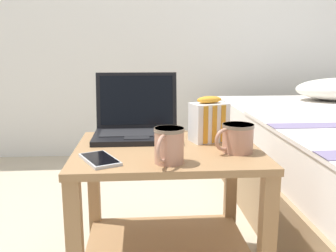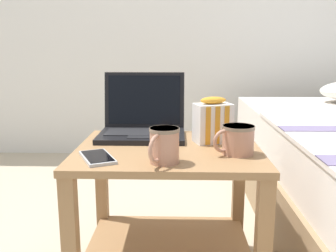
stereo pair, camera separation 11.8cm
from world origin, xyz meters
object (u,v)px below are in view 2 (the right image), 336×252
laptop (143,123)px  snack_bag (213,121)px  mug_front_left (237,138)px  cell_phone (97,157)px  mug_front_right (164,144)px

laptop → snack_bag: laptop is taller
mug_front_left → snack_bag: size_ratio=0.83×
cell_phone → laptop: bearing=70.7°
laptop → cell_phone: size_ratio=1.79×
snack_bag → cell_phone: bearing=-149.5°
laptop → mug_front_right: laptop is taller
cell_phone → snack_bag: bearing=30.5°
mug_front_left → laptop: bearing=142.7°
mug_front_right → snack_bag: bearing=57.0°
mug_front_left → cell_phone: size_ratio=0.76×
mug_front_left → mug_front_right: (-0.22, -0.10, 0.01)m
laptop → mug_front_left: size_ratio=2.35×
mug_front_left → cell_phone: mug_front_left is taller
mug_front_left → mug_front_right: bearing=-156.1°
laptop → mug_front_left: (0.31, -0.24, 0.00)m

